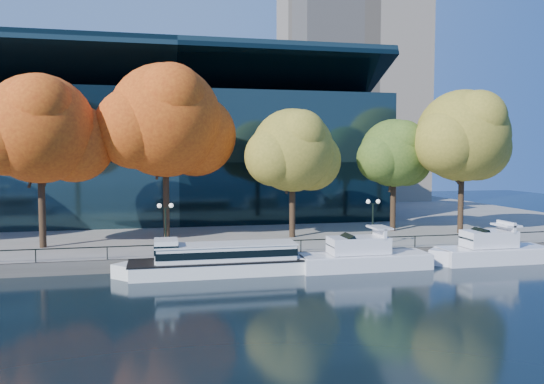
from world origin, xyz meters
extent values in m
plane|color=black|center=(0.00, 0.00, 0.00)|extent=(160.00, 160.00, 0.00)
cube|color=slate|center=(0.00, 36.50, 0.50)|extent=(90.00, 67.00, 1.00)
cube|color=#47443F|center=(0.00, 3.05, 0.50)|extent=(90.00, 0.25, 1.00)
cube|color=black|center=(0.00, 3.25, 1.95)|extent=(88.20, 0.08, 0.08)
cube|color=black|center=(0.00, 3.25, 1.45)|extent=(0.07, 0.07, 0.90)
cube|color=black|center=(-4.00, 32.00, 8.00)|extent=(50.00, 24.00, 16.00)
cube|color=black|center=(-4.00, 28.00, 17.50)|extent=(50.00, 17.14, 7.86)
cube|color=gray|center=(28.00, 55.00, 32.50)|extent=(22.00, 22.00, 65.00)
cube|color=white|center=(-1.81, 0.93, 0.51)|extent=(12.99, 3.15, 1.02)
cube|color=black|center=(-1.81, 0.93, 1.04)|extent=(13.25, 3.22, 0.11)
cube|color=white|center=(-8.30, 0.93, 0.51)|extent=(2.61, 2.61, 1.02)
cube|color=white|center=(-1.35, 0.93, 1.62)|extent=(10.13, 2.59, 1.11)
cube|color=black|center=(-1.35, 0.93, 1.67)|extent=(10.26, 2.65, 0.51)
cube|color=white|center=(-1.35, 0.93, 2.23)|extent=(10.39, 2.71, 0.09)
cube|color=white|center=(-5.71, 0.93, 1.90)|extent=(1.67, 2.21, 1.67)
cube|color=black|center=(-5.71, 0.93, 2.09)|extent=(1.72, 2.27, 0.65)
cube|color=white|center=(9.34, 0.45, 0.58)|extent=(10.17, 2.90, 1.16)
cube|color=white|center=(4.25, 0.45, 0.58)|extent=(2.23, 2.23, 1.16)
cube|color=white|center=(9.34, 0.45, 1.18)|extent=(9.96, 2.85, 0.08)
cube|color=white|center=(8.83, 0.45, 1.89)|extent=(4.57, 2.18, 1.26)
cube|color=black|center=(7.51, 0.45, 1.98)|extent=(2.00, 2.09, 1.59)
cube|color=white|center=(10.56, 0.45, 2.81)|extent=(0.24, 2.27, 0.77)
cube|color=white|center=(10.56, 0.45, 3.20)|extent=(1.36, 2.27, 0.15)
cube|color=white|center=(20.59, 0.51, 0.61)|extent=(9.21, 2.87, 1.23)
cube|color=white|center=(15.99, 0.51, 0.61)|extent=(2.26, 2.26, 1.23)
cube|color=white|center=(20.59, 0.51, 1.25)|extent=(9.03, 2.81, 0.08)
cube|color=white|center=(20.13, 0.51, 2.00)|extent=(4.14, 2.15, 1.33)
cube|color=black|center=(18.93, 0.51, 2.10)|extent=(1.87, 2.06, 1.55)
cube|color=white|center=(21.70, 0.51, 2.97)|extent=(0.26, 2.24, 0.82)
cube|color=white|center=(21.70, 0.51, 3.07)|extent=(1.43, 2.24, 0.15)
cylinder|color=black|center=(-15.80, 9.79, 5.00)|extent=(0.56, 0.56, 7.99)
cylinder|color=black|center=(-15.30, 9.99, 8.13)|extent=(1.25, 1.90, 3.99)
cylinder|color=black|center=(-16.20, 9.49, 7.85)|extent=(1.14, 1.30, 3.57)
sphere|color=#A92E0D|center=(-15.80, 9.79, 10.99)|extent=(9.12, 9.12, 9.12)
sphere|color=#A92E0D|center=(-13.29, 11.16, 9.85)|extent=(6.84, 6.84, 6.84)
sphere|color=#A92E0D|center=(-18.08, 8.88, 10.30)|extent=(6.38, 6.38, 6.38)
sphere|color=#A92E0D|center=(-15.34, 7.97, 12.58)|extent=(5.47, 5.47, 5.47)
cylinder|color=black|center=(-5.49, 12.34, 5.39)|extent=(0.56, 0.56, 8.78)
cylinder|color=black|center=(-4.99, 12.54, 8.84)|extent=(1.34, 2.05, 4.37)
cylinder|color=black|center=(-5.89, 12.04, 8.52)|extent=(1.22, 1.39, 3.91)
sphere|color=#A92E0D|center=(-5.49, 12.34, 11.97)|extent=(10.42, 10.42, 10.42)
sphere|color=#A92E0D|center=(-2.63, 13.90, 10.67)|extent=(7.81, 7.81, 7.81)
sphere|color=#A92E0D|center=(-8.10, 11.30, 11.19)|extent=(7.29, 7.29, 7.29)
sphere|color=#A92E0D|center=(-4.97, 10.25, 13.79)|extent=(6.25, 6.25, 6.25)
cylinder|color=black|center=(6.24, 10.96, 4.30)|extent=(0.56, 0.56, 6.60)
cylinder|color=black|center=(6.74, 11.16, 6.89)|extent=(1.09, 1.63, 3.31)
cylinder|color=black|center=(5.84, 10.66, 6.65)|extent=(1.00, 1.13, 2.96)
sphere|color=olive|center=(6.24, 10.96, 9.25)|extent=(7.85, 7.85, 7.85)
sphere|color=olive|center=(8.40, 12.13, 8.27)|extent=(5.88, 5.88, 5.88)
sphere|color=olive|center=(4.28, 10.17, 8.66)|extent=(5.49, 5.49, 5.49)
sphere|color=olive|center=(6.63, 9.39, 10.62)|extent=(4.71, 4.71, 4.71)
cylinder|color=black|center=(17.43, 12.85, 4.20)|extent=(0.56, 0.56, 6.40)
cylinder|color=black|center=(17.93, 13.05, 6.72)|extent=(1.07, 1.59, 3.22)
cylinder|color=black|center=(17.03, 12.55, 6.49)|extent=(0.98, 1.11, 2.88)
sphere|color=#38531A|center=(17.43, 12.85, 9.00)|extent=(6.93, 6.93, 6.93)
sphere|color=#38531A|center=(19.33, 13.89, 8.14)|extent=(5.20, 5.20, 5.20)
sphere|color=#38531A|center=(15.69, 12.15, 8.48)|extent=(4.85, 4.85, 4.85)
sphere|color=#38531A|center=(17.77, 11.46, 10.22)|extent=(4.16, 4.16, 4.16)
cylinder|color=black|center=(23.40, 10.00, 4.88)|extent=(0.56, 0.56, 7.76)
cylinder|color=black|center=(23.90, 10.20, 7.93)|extent=(1.22, 1.86, 3.88)
cylinder|color=black|center=(23.00, 9.70, 7.65)|extent=(1.12, 1.27, 3.47)
sphere|color=olive|center=(23.40, 10.00, 10.70)|extent=(9.09, 9.09, 9.09)
sphere|color=olive|center=(25.90, 11.37, 9.57)|extent=(6.82, 6.82, 6.82)
sphere|color=olive|center=(21.13, 9.09, 10.02)|extent=(6.37, 6.37, 6.37)
sphere|color=olive|center=(23.86, 8.19, 12.30)|extent=(5.46, 5.46, 5.46)
cylinder|color=black|center=(-5.67, 4.50, 2.80)|extent=(0.14, 0.14, 3.60)
cube|color=black|center=(-5.67, 4.50, 4.65)|extent=(0.90, 0.06, 0.06)
sphere|color=white|center=(-6.12, 4.50, 4.85)|extent=(0.36, 0.36, 0.36)
sphere|color=white|center=(-5.22, 4.50, 4.85)|extent=(0.36, 0.36, 0.36)
cylinder|color=black|center=(11.70, 4.50, 2.80)|extent=(0.14, 0.14, 3.60)
cube|color=black|center=(11.70, 4.50, 4.65)|extent=(0.90, 0.06, 0.06)
sphere|color=white|center=(11.25, 4.50, 4.85)|extent=(0.36, 0.36, 0.36)
sphere|color=white|center=(12.15, 4.50, 4.85)|extent=(0.36, 0.36, 0.36)
camera|label=1|loc=(-6.16, -37.63, 8.80)|focal=35.00mm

